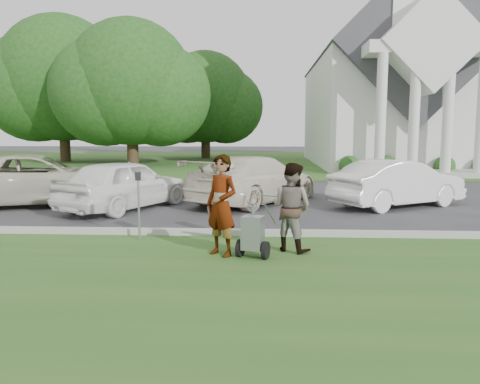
# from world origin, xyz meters

# --- Properties ---
(ground) EXTENTS (120.00, 120.00, 0.00)m
(ground) POSITION_xyz_m (0.00, 0.00, 0.00)
(ground) COLOR #333335
(ground) RESTS_ON ground
(grass_strip) EXTENTS (80.00, 7.00, 0.01)m
(grass_strip) POSITION_xyz_m (0.00, -3.00, 0.01)
(grass_strip) COLOR #29571E
(grass_strip) RESTS_ON ground
(church_lawn) EXTENTS (80.00, 30.00, 0.01)m
(church_lawn) POSITION_xyz_m (0.00, 27.00, 0.01)
(church_lawn) COLOR #29571E
(church_lawn) RESTS_ON ground
(curb) EXTENTS (80.00, 0.18, 0.15)m
(curb) POSITION_xyz_m (0.00, 0.55, 0.07)
(curb) COLOR #9E9E93
(curb) RESTS_ON ground
(church) EXTENTS (9.19, 19.00, 24.10)m
(church) POSITION_xyz_m (9.00, 23.11, 5.94)
(church) COLOR white
(church) RESTS_ON ground
(tree_left) EXTENTS (10.63, 8.40, 9.71)m
(tree_left) POSITION_xyz_m (-8.01, 21.99, 5.11)
(tree_left) COLOR #332316
(tree_left) RESTS_ON ground
(tree_far) EXTENTS (11.64, 9.20, 10.73)m
(tree_far) POSITION_xyz_m (-14.01, 24.99, 5.69)
(tree_far) COLOR #332316
(tree_far) RESTS_ON ground
(tree_back) EXTENTS (9.61, 7.60, 8.89)m
(tree_back) POSITION_xyz_m (-4.01, 29.99, 4.73)
(tree_back) COLOR #332316
(tree_back) RESTS_ON ground
(striping_cart) EXTENTS (0.78, 1.21, 1.04)m
(striping_cart) POSITION_xyz_m (0.74, -1.23, 0.45)
(striping_cart) COLOR black
(striping_cart) RESTS_ON ground
(person_left) EXTENTS (0.81, 0.77, 1.87)m
(person_left) POSITION_xyz_m (0.16, -1.09, 0.93)
(person_left) COLOR #999999
(person_left) RESTS_ON ground
(person_right) EXTENTS (1.04, 0.99, 1.69)m
(person_right) POSITION_xyz_m (1.46, -0.69, 0.85)
(person_right) COLOR #999999
(person_right) RESTS_ON ground
(parking_meter_near) EXTENTS (0.11, 0.10, 1.48)m
(parking_meter_near) POSITION_xyz_m (-1.71, 0.11, 0.93)
(parking_meter_near) COLOR #919399
(parking_meter_near) RESTS_ON ground
(car_a) EXTENTS (6.26, 4.49, 1.58)m
(car_a) POSITION_xyz_m (-6.15, 4.70, 0.79)
(car_a) COLOR beige
(car_a) RESTS_ON ground
(car_b) EXTENTS (3.49, 4.72, 1.49)m
(car_b) POSITION_xyz_m (-3.15, 3.94, 0.75)
(car_b) COLOR white
(car_b) RESTS_ON ground
(car_c) EXTENTS (4.65, 5.56, 1.52)m
(car_c) POSITION_xyz_m (0.64, 5.40, 0.76)
(car_c) COLOR beige
(car_c) RESTS_ON ground
(car_d) EXTENTS (4.52, 3.53, 1.43)m
(car_d) POSITION_xyz_m (5.01, 4.84, 0.72)
(car_d) COLOR white
(car_d) RESTS_ON ground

